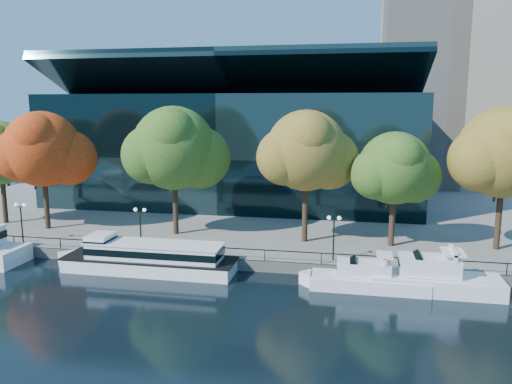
% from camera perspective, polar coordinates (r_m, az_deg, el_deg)
% --- Properties ---
extents(ground, '(160.00, 160.00, 0.00)m').
position_cam_1_polar(ground, '(43.19, -6.41, -9.94)').
color(ground, black).
rests_on(ground, ground).
extents(promenade, '(90.00, 67.08, 1.00)m').
position_cam_1_polar(promenade, '(77.41, 1.59, -0.60)').
color(promenade, slate).
rests_on(promenade, ground).
extents(railing, '(88.20, 0.08, 0.99)m').
position_cam_1_polar(railing, '(45.55, -5.23, -6.30)').
color(railing, black).
rests_on(railing, promenade).
extents(convention_building, '(50.00, 24.57, 21.43)m').
position_cam_1_polar(convention_building, '(72.64, -2.09, 5.07)').
color(convention_building, black).
rests_on(convention_building, ground).
extents(tour_boat, '(16.94, 3.78, 3.21)m').
position_cam_1_polar(tour_boat, '(45.65, -12.58, -7.22)').
color(tour_boat, white).
rests_on(tour_boat, ground).
extents(cruiser_near, '(10.33, 2.66, 2.99)m').
position_cam_1_polar(cruiser_near, '(41.52, 12.23, -9.58)').
color(cruiser_near, white).
rests_on(cruiser_near, ground).
extents(cruiser_far, '(11.37, 3.15, 3.71)m').
position_cam_1_polar(cruiser_far, '(42.19, 19.12, -9.24)').
color(cruiser_far, white).
rests_on(cruiser_far, ground).
extents(tree_0, '(9.12, 7.48, 11.88)m').
position_cam_1_polar(tree_0, '(64.33, -27.12, 3.87)').
color(tree_0, black).
rests_on(tree_0, promenade).
extents(tree_1, '(10.31, 8.46, 13.01)m').
position_cam_1_polar(tree_1, '(59.22, -23.10, 4.36)').
color(tree_1, black).
rests_on(tree_1, promenade).
extents(tree_2, '(10.94, 8.97, 13.57)m').
position_cam_1_polar(tree_2, '(52.79, -9.21, 4.76)').
color(tree_2, black).
rests_on(tree_2, promenade).
extents(tree_3, '(10.00, 8.20, 13.21)m').
position_cam_1_polar(tree_3, '(49.39, 5.92, 4.53)').
color(tree_3, black).
rests_on(tree_3, promenade).
extents(tree_4, '(8.73, 7.16, 11.17)m').
position_cam_1_polar(tree_4, '(49.54, 15.72, 2.46)').
color(tree_4, black).
rests_on(tree_4, promenade).
extents(tree_5, '(10.72, 8.79, 13.59)m').
position_cam_1_polar(tree_5, '(51.82, 26.69, 3.87)').
color(tree_5, black).
rests_on(tree_5, promenade).
extents(lamp_0, '(1.26, 0.36, 4.03)m').
position_cam_1_polar(lamp_0, '(54.98, -25.29, -2.21)').
color(lamp_0, black).
rests_on(lamp_0, promenade).
extents(lamp_1, '(1.26, 0.36, 4.03)m').
position_cam_1_polar(lamp_1, '(48.63, -13.10, -2.99)').
color(lamp_1, black).
rests_on(lamp_1, promenade).
extents(lamp_2, '(1.26, 0.36, 4.03)m').
position_cam_1_polar(lamp_2, '(44.54, 8.89, -4.03)').
color(lamp_2, black).
rests_on(lamp_2, promenade).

